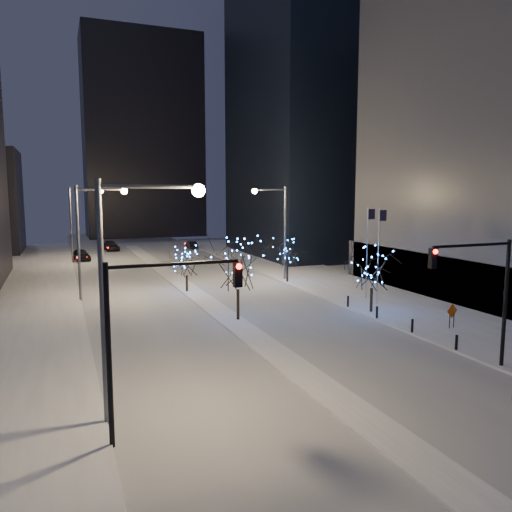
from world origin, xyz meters
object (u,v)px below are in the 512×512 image
street_lamp_w_mid (91,227)px  holiday_tree_plaza_near (372,270)px  traffic_signal_west (151,319)px  traffic_signal_east (484,284)px  holiday_tree_median_far (186,263)px  construction_sign (452,313)px  street_lamp_east (277,221)px  car_mid (191,245)px  car_far (111,246)px  street_lamp_w_near (129,267)px  holiday_tree_plaza_far (287,253)px  car_near (81,255)px  holiday_tree_median_near (238,265)px  street_lamp_w_far (79,214)px

street_lamp_w_mid → holiday_tree_plaza_near: 24.05m
traffic_signal_west → traffic_signal_east: size_ratio=1.00×
street_lamp_w_mid → traffic_signal_west: street_lamp_w_mid is taller
holiday_tree_median_far → construction_sign: (13.94, -19.27, -1.70)m
street_lamp_east → holiday_tree_plaza_near: street_lamp_east is taller
car_mid → car_far: bearing=-8.5°
street_lamp_w_near → street_lamp_east: (19.02, 28.00, -0.05)m
traffic_signal_west → construction_sign: (21.88, 7.89, -3.57)m
holiday_tree_median_far → construction_sign: size_ratio=2.44×
car_mid → construction_sign: construction_sign is taller
car_far → holiday_tree_plaza_near: holiday_tree_plaza_near is taller
street_lamp_east → holiday_tree_plaza_far: size_ratio=2.17×
holiday_tree_median_far → car_near: bearing=106.9°
street_lamp_w_mid → holiday_tree_median_far: 9.18m
car_far → holiday_tree_median_near: size_ratio=0.82×
car_far → holiday_tree_plaza_far: bearing=-75.9°
traffic_signal_west → holiday_tree_median_far: bearing=73.7°
street_lamp_w_near → holiday_tree_plaza_near: street_lamp_w_near is taller
street_lamp_east → holiday_tree_median_near: 17.52m
street_lamp_w_near → car_mid: street_lamp_w_near is taller
holiday_tree_median_near → holiday_tree_median_far: (-1.00, 11.64, -1.29)m
traffic_signal_west → car_mid: (17.44, 62.89, -4.13)m
traffic_signal_west → car_mid: bearing=74.5°
holiday_tree_plaza_near → car_near: bearing=116.0°
street_lamp_east → street_lamp_w_far: bearing=130.8°
holiday_tree_median_far → street_lamp_w_mid: bearing=-179.0°
street_lamp_east → holiday_tree_plaza_far: 3.75m
street_lamp_w_far → holiday_tree_plaza_far: size_ratio=2.17×
street_lamp_w_near → construction_sign: 23.74m
traffic_signal_west → car_near: size_ratio=1.51×
street_lamp_w_mid → car_near: street_lamp_w_mid is taller
traffic_signal_east → holiday_tree_plaza_near: bearing=80.9°
construction_sign → street_lamp_east: bearing=88.9°
holiday_tree_median_near → holiday_tree_median_far: size_ratio=1.47×
street_lamp_east → car_mid: street_lamp_east is taller
street_lamp_w_far → car_near: (0.14, 2.47, -5.71)m
street_lamp_east → car_mid: 33.41m
street_lamp_east → car_near: size_ratio=2.15×
street_lamp_w_mid → car_mid: street_lamp_w_mid is taller
street_lamp_w_far → construction_sign: street_lamp_w_far is taller
car_far → street_lamp_w_mid: bearing=-104.9°
traffic_signal_west → traffic_signal_east: bearing=3.3°
traffic_signal_east → car_mid: (0.06, 61.89, -4.13)m
holiday_tree_median_far → holiday_tree_median_near: bearing=-85.1°
street_lamp_w_far → car_near: bearing=86.6°
holiday_tree_plaza_far → street_lamp_w_near: bearing=-126.5°
car_near → holiday_tree_plaza_near: holiday_tree_plaza_near is taller
street_lamp_w_mid → car_far: (5.09, 38.00, -5.77)m
street_lamp_w_far → traffic_signal_west: street_lamp_w_far is taller
car_mid → holiday_tree_median_far: size_ratio=0.91×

